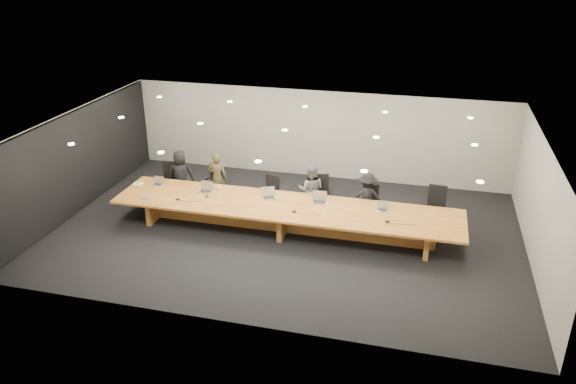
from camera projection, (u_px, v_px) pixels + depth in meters
The scene contains 29 objects.
ground at pixel (285, 231), 14.69m from camera, with size 12.00×12.00×0.00m, color black.
back_wall at pixel (317, 134), 17.67m from camera, with size 12.00×0.02×2.80m, color beige.
left_wall_panel at pixel (77, 162), 15.48m from camera, with size 0.08×7.84×2.74m, color black.
conference_table at pixel (285, 214), 14.48m from camera, with size 9.00×1.80×0.75m.
chair_far_left at pixel (168, 181), 16.36m from camera, with size 0.57×0.57×1.12m, color black, non-canonical shape.
chair_left at pixel (213, 183), 16.23m from camera, with size 0.56×0.56×1.10m, color black, non-canonical shape.
chair_mid_left at pixel (269, 193), 15.70m from camera, with size 0.52×0.52×1.02m, color black, non-canonical shape.
chair_mid_right at pixel (320, 195), 15.40m from camera, with size 0.58×0.58×1.14m, color black, non-canonical shape.
chair_right at pixel (372, 204), 15.03m from camera, with size 0.52×0.52×1.01m, color black, non-canonical shape.
chair_far_right at pixel (436, 207), 14.71m from camera, with size 0.58×0.58×1.13m, color black, non-canonical shape.
person_a at pixel (181, 175), 16.26m from camera, with size 0.74×0.48×1.50m, color black.
person_b at pixel (217, 178), 16.04m from camera, with size 0.56×0.37×1.53m, color #34301C.
person_c at pixel (311, 190), 15.36m from camera, with size 0.71×0.55×1.46m, color #5C5B5E.
person_d at pixel (367, 197), 14.99m from camera, with size 0.89×0.51×1.38m, color black.
laptop_a at pixel (157, 181), 15.55m from camera, with size 0.29×0.21×0.23m, color #C5B496, non-canonical shape.
laptop_b at pixel (205, 187), 15.12m from camera, with size 0.35×0.26×0.28m, color #BDB091, non-canonical shape.
laptop_c at pixel (269, 193), 14.73m from camera, with size 0.36×0.26×0.29m, color #BFB192, non-canonical shape.
laptop_d at pixel (319, 198), 14.48m from camera, with size 0.37×0.27×0.29m, color tan, non-canonical shape.
laptop_e at pixel (383, 206), 14.06m from camera, with size 0.30×0.21×0.23m, color tan, non-canonical shape.
water_bottle at pixel (219, 189), 15.05m from camera, with size 0.07×0.07×0.22m, color silver.
amber_mug at pixel (207, 196), 14.81m from camera, with size 0.08×0.08×0.10m, color brown.
paper_cup_near at pixel (327, 204), 14.39m from camera, with size 0.07×0.07×0.08m, color silver.
paper_cup_far at pixel (378, 213), 13.91m from camera, with size 0.08×0.08×0.09m, color beige.
notepad at pixel (138, 184), 15.68m from camera, with size 0.26×0.20×0.02m, color white.
lime_gadget at pixel (137, 183), 15.68m from camera, with size 0.14×0.08×0.02m, color #61C634.
av_box at pixel (147, 198), 14.78m from camera, with size 0.22×0.16×0.03m, color #BABAC0.
mic_left at pixel (178, 199), 14.72m from camera, with size 0.13×0.13×0.03m, color black.
mic_center at pixel (294, 211), 14.04m from camera, with size 0.13×0.13×0.03m, color black.
mic_right at pixel (387, 221), 13.54m from camera, with size 0.14×0.14×0.03m, color black.
Camera 1 is at (3.30, -12.59, 6.90)m, focal length 35.00 mm.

